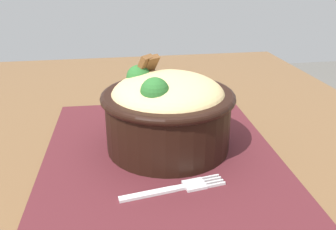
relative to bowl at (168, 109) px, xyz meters
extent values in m
cube|color=brown|center=(0.02, -0.02, -0.08)|extent=(1.18, 0.85, 0.03)
cylinder|color=brown|center=(-0.51, -0.39, -0.44)|extent=(0.04, 0.04, 0.69)
cylinder|color=brown|center=(-0.51, 0.34, -0.44)|extent=(0.04, 0.04, 0.69)
cube|color=#47191E|center=(0.02, -0.01, -0.06)|extent=(0.42, 0.34, 0.00)
cylinder|color=black|center=(0.00, 0.00, -0.02)|extent=(0.18, 0.18, 0.08)
torus|color=black|center=(0.00, 0.00, 0.02)|extent=(0.19, 0.19, 0.01)
ellipsoid|color=tan|center=(0.00, 0.00, 0.02)|extent=(0.21, 0.21, 0.06)
sphere|color=#255C26|center=(-0.03, -0.04, 0.04)|extent=(0.04, 0.04, 0.04)
sphere|color=#255C26|center=(0.04, -0.02, 0.04)|extent=(0.04, 0.04, 0.04)
cylinder|color=orange|center=(0.01, -0.02, 0.04)|extent=(0.03, 0.01, 0.01)
cylinder|color=orange|center=(-0.01, -0.01, 0.04)|extent=(0.01, 0.03, 0.01)
cylinder|color=orange|center=(0.01, -0.01, 0.04)|extent=(0.01, 0.03, 0.01)
cube|color=brown|center=(-0.04, -0.02, 0.05)|extent=(0.04, 0.03, 0.05)
cube|color=brown|center=(-0.03, -0.03, 0.05)|extent=(0.04, 0.04, 0.05)
cube|color=silver|center=(0.12, -0.04, -0.06)|extent=(0.02, 0.07, 0.00)
cube|color=silver|center=(0.11, 0.00, -0.06)|extent=(0.01, 0.01, 0.00)
cube|color=silver|center=(0.11, 0.02, -0.06)|extent=(0.03, 0.03, 0.00)
cube|color=silver|center=(0.11, 0.04, -0.06)|extent=(0.01, 0.02, 0.00)
cube|color=silver|center=(0.11, 0.04, -0.06)|extent=(0.01, 0.02, 0.00)
cube|color=silver|center=(0.10, 0.04, -0.06)|extent=(0.01, 0.02, 0.00)
cube|color=silver|center=(0.09, 0.04, -0.06)|extent=(0.01, 0.02, 0.00)
camera|label=1|loc=(0.47, -0.08, 0.19)|focal=39.09mm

